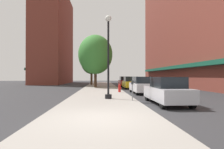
# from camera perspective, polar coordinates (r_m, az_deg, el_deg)

# --- Properties ---
(ground_plane) EXTENTS (90.00, 90.00, 0.00)m
(ground_plane) POSITION_cam_1_polar(r_m,az_deg,el_deg) (25.33, 5.65, -4.38)
(ground_plane) COLOR #2D2D30
(sidewalk_slab) EXTENTS (4.80, 50.00, 0.12)m
(sidewalk_slab) POSITION_cam_1_polar(r_m,az_deg,el_deg) (26.01, -3.46, -4.15)
(sidewalk_slab) COLOR gray
(sidewalk_slab) RESTS_ON ground
(building_right_brick) EXTENTS (6.80, 40.00, 27.33)m
(building_right_brick) POSITION_cam_1_polar(r_m,az_deg,el_deg) (34.72, 23.84, 19.63)
(building_right_brick) COLOR brown
(building_right_brick) RESTS_ON ground
(building_far_background) EXTENTS (6.80, 18.00, 21.32)m
(building_far_background) POSITION_cam_1_polar(r_m,az_deg,el_deg) (46.19, -17.48, 10.65)
(building_far_background) COLOR brown
(building_far_background) RESTS_ON ground
(lamppost) EXTENTS (0.48, 0.48, 5.90)m
(lamppost) POSITION_cam_1_polar(r_m,az_deg,el_deg) (13.07, -1.15, 6.06)
(lamppost) COLOR black
(lamppost) RESTS_ON sidewalk_slab
(fire_hydrant) EXTENTS (0.33, 0.26, 0.79)m
(fire_hydrant) POSITION_cam_1_polar(r_m,az_deg,el_deg) (18.39, 2.35, -4.22)
(fire_hydrant) COLOR red
(fire_hydrant) RESTS_ON sidewalk_slab
(parking_meter_near) EXTENTS (0.14, 0.09, 1.31)m
(parking_meter_near) POSITION_cam_1_polar(r_m,az_deg,el_deg) (12.04, 6.34, -4.12)
(parking_meter_near) COLOR slate
(parking_meter_near) RESTS_ON sidewalk_slab
(tree_near) EXTENTS (5.02, 5.02, 7.68)m
(tree_near) POSITION_cam_1_polar(r_m,az_deg,el_deg) (27.34, -5.17, 6.18)
(tree_near) COLOR #422D1E
(tree_near) RESTS_ON sidewalk_slab
(tree_mid) EXTENTS (3.95, 3.95, 6.55)m
(tree_mid) POSITION_cam_1_polar(r_m,az_deg,el_deg) (35.11, -6.38, 3.85)
(tree_mid) COLOR #4C3823
(tree_mid) RESTS_ON sidewalk_slab
(car_silver) EXTENTS (1.80, 4.30, 1.66)m
(car_silver) POSITION_cam_1_polar(r_m,az_deg,el_deg) (11.66, 16.64, -4.91)
(car_silver) COLOR black
(car_silver) RESTS_ON ground
(car_white) EXTENTS (1.80, 4.30, 1.66)m
(car_white) POSITION_cam_1_polar(r_m,az_deg,el_deg) (18.27, 9.20, -3.33)
(car_white) COLOR black
(car_white) RESTS_ON ground
(car_yellow) EXTENTS (1.80, 4.30, 1.66)m
(car_yellow) POSITION_cam_1_polar(r_m,az_deg,el_deg) (25.24, 5.67, -2.56)
(car_yellow) COLOR black
(car_yellow) RESTS_ON ground
(car_red) EXTENTS (1.80, 4.30, 1.66)m
(car_red) POSITION_cam_1_polar(r_m,az_deg,el_deg) (31.03, 3.96, -2.18)
(car_red) COLOR black
(car_red) RESTS_ON ground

